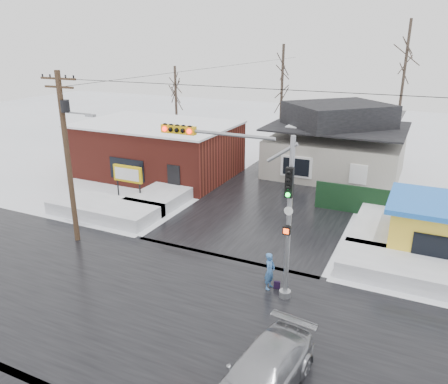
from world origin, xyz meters
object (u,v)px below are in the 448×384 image
at_px(traffic_signal, 253,192).
at_px(pedestrian, 270,271).
at_px(utility_pole, 68,149).
at_px(car, 262,375).
at_px(marquee_sign, 128,175).
at_px(kiosk, 434,228).

height_order(traffic_signal, pedestrian, traffic_signal).
relative_size(utility_pole, car, 1.86).
bearing_deg(marquee_sign, kiosk, 1.55).
bearing_deg(marquee_sign, pedestrian, -26.76).
height_order(kiosk, car, kiosk).
bearing_deg(traffic_signal, marquee_sign, 150.28).
height_order(utility_pole, pedestrian, utility_pole).
distance_m(utility_pole, kiosk, 18.95).
distance_m(marquee_sign, pedestrian, 13.66).
bearing_deg(utility_pole, car, -24.65).
bearing_deg(marquee_sign, traffic_signal, -29.72).
bearing_deg(marquee_sign, utility_pole, -79.87).
relative_size(marquee_sign, kiosk, 0.55).
bearing_deg(utility_pole, marquee_sign, 100.13).
distance_m(traffic_signal, pedestrian, 3.78).
relative_size(traffic_signal, marquee_sign, 2.75).
bearing_deg(marquee_sign, car, -40.42).
height_order(pedestrian, car, pedestrian).
bearing_deg(kiosk, traffic_signal, -135.16).
bearing_deg(utility_pole, kiosk, 20.44).
height_order(marquee_sign, kiosk, kiosk).
relative_size(kiosk, car, 0.95).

